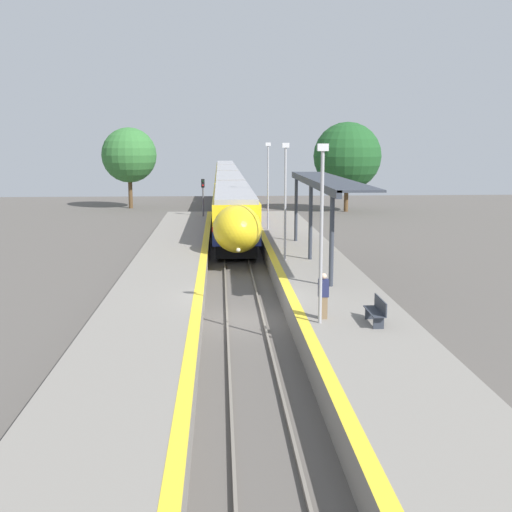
{
  "coord_description": "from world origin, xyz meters",
  "views": [
    {
      "loc": [
        -0.97,
        -24.93,
        7.11
      ],
      "look_at": [
        0.59,
        2.54,
        2.19
      ],
      "focal_mm": 45.0,
      "sensor_mm": 36.0,
      "label": 1
    }
  ],
  "objects_px": {
    "lamppost_mid": "(285,195)",
    "lamppost_far": "(268,181)",
    "train": "(228,185)",
    "railway_signal": "(203,198)",
    "lamppost_near": "(321,224)",
    "platform_bench": "(377,310)",
    "person_waiting": "(323,295)"
  },
  "relations": [
    {
      "from": "train",
      "to": "railway_signal",
      "type": "xyz_separation_m",
      "value": [
        -2.35,
        -19.93,
        0.31
      ]
    },
    {
      "from": "lamppost_mid",
      "to": "lamppost_far",
      "type": "height_order",
      "value": "same"
    },
    {
      "from": "lamppost_near",
      "to": "lamppost_far",
      "type": "bearing_deg",
      "value": 90.0
    },
    {
      "from": "lamppost_near",
      "to": "lamppost_mid",
      "type": "bearing_deg",
      "value": 90.0
    },
    {
      "from": "train",
      "to": "platform_bench",
      "type": "relative_size",
      "value": 49.97
    },
    {
      "from": "person_waiting",
      "to": "lamppost_far",
      "type": "xyz_separation_m",
      "value": [
        -0.19,
        23.32,
        2.59
      ]
    },
    {
      "from": "platform_bench",
      "to": "person_waiting",
      "type": "xyz_separation_m",
      "value": [
        -1.72,
        0.75,
        0.37
      ]
    },
    {
      "from": "person_waiting",
      "to": "lamppost_far",
      "type": "relative_size",
      "value": 0.27
    },
    {
      "from": "train",
      "to": "lamppost_mid",
      "type": "xyz_separation_m",
      "value": [
        2.42,
        -40.3,
        2.21
      ]
    },
    {
      "from": "lamppost_near",
      "to": "lamppost_far",
      "type": "distance_m",
      "value": 23.84
    },
    {
      "from": "person_waiting",
      "to": "lamppost_mid",
      "type": "bearing_deg",
      "value": 90.98
    },
    {
      "from": "platform_bench",
      "to": "lamppost_near",
      "type": "height_order",
      "value": "lamppost_near"
    },
    {
      "from": "lamppost_near",
      "to": "lamppost_far",
      "type": "xyz_separation_m",
      "value": [
        0.0,
        23.84,
        0.0
      ]
    },
    {
      "from": "train",
      "to": "lamppost_far",
      "type": "distance_m",
      "value": 28.56
    },
    {
      "from": "platform_bench",
      "to": "lamppost_near",
      "type": "distance_m",
      "value": 3.53
    },
    {
      "from": "train",
      "to": "railway_signal",
      "type": "relative_size",
      "value": 19.52
    },
    {
      "from": "lamppost_far",
      "to": "person_waiting",
      "type": "bearing_deg",
      "value": -89.52
    },
    {
      "from": "platform_bench",
      "to": "railway_signal",
      "type": "height_order",
      "value": "railway_signal"
    },
    {
      "from": "platform_bench",
      "to": "person_waiting",
      "type": "relative_size",
      "value": 0.97
    },
    {
      "from": "person_waiting",
      "to": "lamppost_far",
      "type": "distance_m",
      "value": 23.47
    },
    {
      "from": "platform_bench",
      "to": "lamppost_near",
      "type": "xyz_separation_m",
      "value": [
        -1.92,
        0.23,
        2.96
      ]
    },
    {
      "from": "lamppost_near",
      "to": "platform_bench",
      "type": "bearing_deg",
      "value": -6.93
    },
    {
      "from": "person_waiting",
      "to": "railway_signal",
      "type": "distance_m",
      "value": 32.16
    },
    {
      "from": "lamppost_near",
      "to": "lamppost_mid",
      "type": "height_order",
      "value": "same"
    },
    {
      "from": "lamppost_far",
      "to": "train",
      "type": "bearing_deg",
      "value": 94.87
    },
    {
      "from": "lamppost_near",
      "to": "lamppost_mid",
      "type": "relative_size",
      "value": 1.0
    },
    {
      "from": "person_waiting",
      "to": "lamppost_near",
      "type": "bearing_deg",
      "value": -110.46
    },
    {
      "from": "platform_bench",
      "to": "person_waiting",
      "type": "height_order",
      "value": "person_waiting"
    },
    {
      "from": "train",
      "to": "lamppost_far",
      "type": "xyz_separation_m",
      "value": [
        2.42,
        -28.37,
        2.21
      ]
    },
    {
      "from": "lamppost_near",
      "to": "lamppost_mid",
      "type": "xyz_separation_m",
      "value": [
        0.0,
        11.92,
        0.0
      ]
    },
    {
      "from": "train",
      "to": "platform_bench",
      "type": "xyz_separation_m",
      "value": [
        4.34,
        -52.45,
        -0.75
      ]
    },
    {
      "from": "train",
      "to": "lamppost_far",
      "type": "relative_size",
      "value": 13.05
    }
  ]
}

